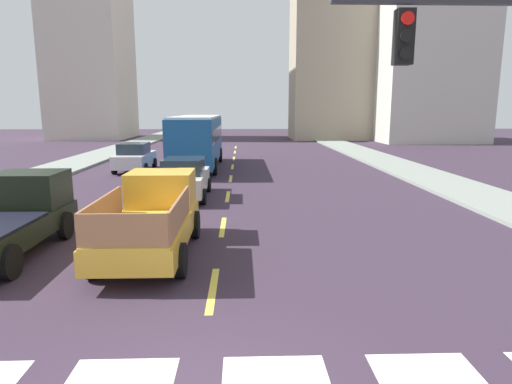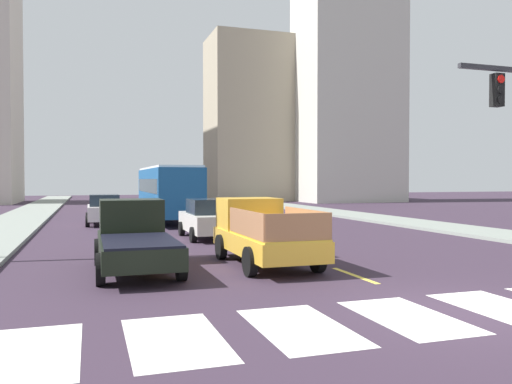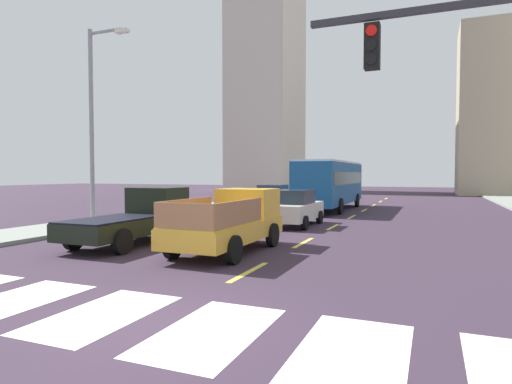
# 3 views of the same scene
# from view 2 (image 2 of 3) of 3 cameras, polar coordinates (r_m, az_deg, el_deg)

# --- Properties ---
(ground_plane) EXTENTS (160.00, 160.00, 0.00)m
(ground_plane) POSITION_cam_2_polar(r_m,az_deg,el_deg) (10.92, 21.30, -12.31)
(ground_plane) COLOR #352837
(sidewalk_right) EXTENTS (3.30, 110.00, 0.15)m
(sidewalk_right) POSITION_cam_2_polar(r_m,az_deg,el_deg) (31.66, 15.86, -3.18)
(sidewalk_right) COLOR gray
(sidewalk_right) RESTS_ON ground
(crosswalk_stripe_0) EXTENTS (1.51, 2.81, 0.01)m
(crosswalk_stripe_0) POSITION_cam_2_polar(r_m,az_deg,el_deg) (8.63, -24.05, -16.02)
(crosswalk_stripe_0) COLOR silver
(crosswalk_stripe_0) RESTS_ON ground
(crosswalk_stripe_1) EXTENTS (1.51, 2.81, 0.01)m
(crosswalk_stripe_1) POSITION_cam_2_polar(r_m,az_deg,el_deg) (8.68, -9.00, -15.81)
(crosswalk_stripe_1) COLOR silver
(crosswalk_stripe_1) RESTS_ON ground
(crosswalk_stripe_2) EXTENTS (1.51, 2.81, 0.01)m
(crosswalk_stripe_2) POSITION_cam_2_polar(r_m,az_deg,el_deg) (9.26, 4.90, -14.69)
(crosswalk_stripe_2) COLOR silver
(crosswalk_stripe_2) RESTS_ON ground
(crosswalk_stripe_3) EXTENTS (1.51, 2.81, 0.01)m
(crosswalk_stripe_3) POSITION_cam_2_polar(r_m,az_deg,el_deg) (10.28, 16.47, -13.12)
(crosswalk_stripe_3) COLOR silver
(crosswalk_stripe_3) RESTS_ON ground
(crosswalk_stripe_4) EXTENTS (1.51, 2.81, 0.01)m
(crosswalk_stripe_4) POSITION_cam_2_polar(r_m,az_deg,el_deg) (11.62, 25.55, -11.49)
(crosswalk_stripe_4) COLOR silver
(crosswalk_stripe_4) RESTS_ON ground
(lane_dash_0) EXTENTS (0.16, 2.40, 0.01)m
(lane_dash_0) POSITION_cam_2_polar(r_m,az_deg,el_deg) (14.17, 10.86, -9.07)
(lane_dash_0) COLOR #E5C846
(lane_dash_0) RESTS_ON ground
(lane_dash_1) EXTENTS (0.16, 2.40, 0.01)m
(lane_dash_1) POSITION_cam_2_polar(r_m,az_deg,el_deg) (18.65, 3.37, -6.52)
(lane_dash_1) COLOR #E5C846
(lane_dash_1) RESTS_ON ground
(lane_dash_2) EXTENTS (0.16, 2.40, 0.01)m
(lane_dash_2) POSITION_cam_2_polar(r_m,az_deg,el_deg) (23.34, -1.13, -4.92)
(lane_dash_2) COLOR #E5C846
(lane_dash_2) RESTS_ON ground
(lane_dash_3) EXTENTS (0.16, 2.40, 0.01)m
(lane_dash_3) POSITION_cam_2_polar(r_m,az_deg,el_deg) (28.13, -4.10, -3.84)
(lane_dash_3) COLOR #E5C846
(lane_dash_3) RESTS_ON ground
(lane_dash_4) EXTENTS (0.16, 2.40, 0.01)m
(lane_dash_4) POSITION_cam_2_polar(r_m,az_deg,el_deg) (32.99, -6.19, -3.07)
(lane_dash_4) COLOR #E5C846
(lane_dash_4) RESTS_ON ground
(lane_dash_5) EXTENTS (0.16, 2.40, 0.01)m
(lane_dash_5) POSITION_cam_2_polar(r_m,az_deg,el_deg) (37.89, -7.75, -2.50)
(lane_dash_5) COLOR #E5C846
(lane_dash_5) RESTS_ON ground
(lane_dash_6) EXTENTS (0.16, 2.40, 0.01)m
(lane_dash_6) POSITION_cam_2_polar(r_m,az_deg,el_deg) (42.81, -8.94, -2.06)
(lane_dash_6) COLOR #E5C846
(lane_dash_6) RESTS_ON ground
(lane_dash_7) EXTENTS (0.16, 2.40, 0.01)m
(lane_dash_7) POSITION_cam_2_polar(r_m,az_deg,el_deg) (47.74, -9.89, -1.71)
(lane_dash_7) COLOR #E5C846
(lane_dash_7) RESTS_ON ground
(pickup_stakebed) EXTENTS (2.18, 5.20, 1.96)m
(pickup_stakebed) POSITION_cam_2_polar(r_m,az_deg,el_deg) (15.80, 0.55, -4.54)
(pickup_stakebed) COLOR gold
(pickup_stakebed) RESTS_ON ground
(pickup_dark) EXTENTS (2.18, 5.20, 1.96)m
(pickup_dark) POSITION_cam_2_polar(r_m,az_deg,el_deg) (15.10, -13.32, -4.91)
(pickup_dark) COLOR black
(pickup_dark) RESTS_ON ground
(city_bus) EXTENTS (2.72, 10.80, 3.32)m
(city_bus) POSITION_cam_2_polar(r_m,az_deg,el_deg) (31.85, -9.77, 0.27)
(city_bus) COLOR #174D84
(city_bus) RESTS_ON ground
(sedan_near_right) EXTENTS (2.02, 4.40, 1.72)m
(sedan_near_right) POSITION_cam_2_polar(r_m,az_deg,el_deg) (30.46, -16.49, -1.88)
(sedan_near_right) COLOR silver
(sedan_near_right) RESTS_ON ground
(sedan_near_left) EXTENTS (2.02, 4.40, 1.72)m
(sedan_near_left) POSITION_cam_2_polar(r_m,az_deg,el_deg) (22.55, -5.39, -2.96)
(sedan_near_left) COLOR silver
(sedan_near_left) RESTS_ON ground
(block_mid_right) EXTENTS (9.45, 7.56, 19.64)m
(block_mid_right) POSITION_cam_2_polar(r_m,az_deg,el_deg) (62.76, -0.89, 8.03)
(block_mid_right) COLOR tan
(block_mid_right) RESTS_ON ground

